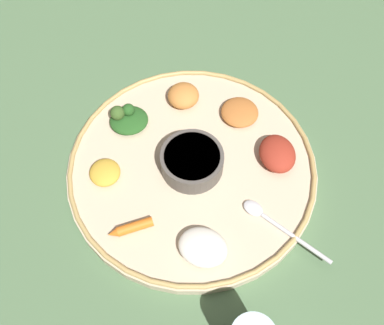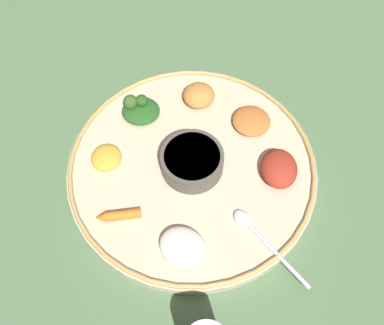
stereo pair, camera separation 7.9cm
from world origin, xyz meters
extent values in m
plane|color=#4C6B47|center=(0.00, 0.00, 0.00)|extent=(2.40, 2.40, 0.00)
cylinder|color=#C6B293|center=(0.00, 0.00, 0.01)|extent=(0.42, 0.42, 0.02)
torus|color=tan|center=(0.00, 0.00, 0.02)|extent=(0.41, 0.41, 0.01)
cylinder|color=#4C4742|center=(0.00, 0.00, 0.04)|extent=(0.10, 0.10, 0.04)
cylinder|color=#99471E|center=(0.00, 0.00, 0.05)|extent=(0.09, 0.09, 0.01)
ellipsoid|color=silver|center=(0.05, -0.11, 0.02)|extent=(0.04, 0.04, 0.01)
cylinder|color=silver|center=(0.08, -0.19, 0.02)|extent=(0.06, 0.12, 0.01)
ellipsoid|color=#23511E|center=(-0.06, 0.13, 0.03)|extent=(0.08, 0.08, 0.02)
sphere|color=#385623|center=(-0.07, 0.14, 0.05)|extent=(0.03, 0.03, 0.03)
sphere|color=#23511E|center=(-0.05, 0.14, 0.05)|extent=(0.02, 0.02, 0.02)
sphere|color=#385623|center=(-0.07, 0.14, 0.05)|extent=(0.02, 0.02, 0.02)
cylinder|color=orange|center=(-0.13, -0.06, 0.03)|extent=(0.06, 0.02, 0.02)
cone|color=orange|center=(-0.16, -0.05, 0.03)|extent=(0.02, 0.02, 0.01)
ellipsoid|color=gold|center=(-0.13, 0.05, 0.03)|extent=(0.07, 0.07, 0.02)
ellipsoid|color=#B2662D|center=(0.12, 0.05, 0.03)|extent=(0.09, 0.09, 0.02)
ellipsoid|color=#C67A38|center=(0.05, 0.13, 0.03)|extent=(0.08, 0.08, 0.03)
ellipsoid|color=silver|center=(-0.05, -0.14, 0.03)|extent=(0.10, 0.10, 0.03)
ellipsoid|color=maroon|center=(0.13, -0.05, 0.04)|extent=(0.08, 0.09, 0.03)
camera|label=1|loc=(-0.18, -0.35, 0.72)|focal=44.79mm
camera|label=2|loc=(-0.11, -0.38, 0.72)|focal=44.79mm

